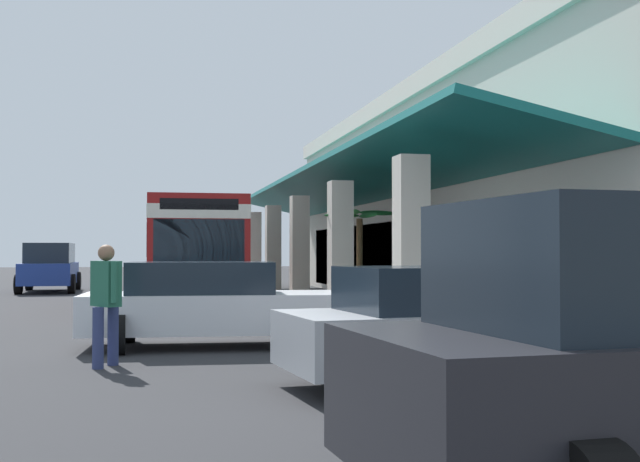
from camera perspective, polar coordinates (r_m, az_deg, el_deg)
The scene contains 9 objects.
ground at distance 27.80m, azimuth 7.73°, elevation -4.81°, with size 120.00×120.00×0.00m, color #2D2D30.
curb_strip at distance 25.49m, azimuth -2.96°, elevation -4.99°, with size 33.29×0.50×0.12m, color #9E998E.
plaza_building at distance 28.62m, azimuth 16.46°, elevation 2.11°, with size 28.04×15.53×6.75m.
transit_bus at distance 25.91m, azimuth -9.12°, elevation -0.95°, with size 11.22×2.89×3.34m.
parked_suv_blue at distance 34.71m, azimuth -18.38°, elevation -2.38°, with size 4.83×2.26×1.97m.
parked_sedan_white at distance 14.27m, azimuth -7.75°, elevation -5.04°, with size 2.65×4.52×1.47m.
parked_sedan_silver at distance 10.21m, azimuth 9.64°, elevation -6.50°, with size 2.76×4.57×1.47m.
pedestrian at distance 12.09m, azimuth -14.75°, elevation -4.52°, with size 0.65×0.46×1.75m.
potted_palm at distance 20.73m, azimuth 2.80°, elevation -4.03°, with size 1.73×2.11×2.76m.
Camera 1 is at (26.13, -1.32, 1.66)m, focal length 45.74 mm.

